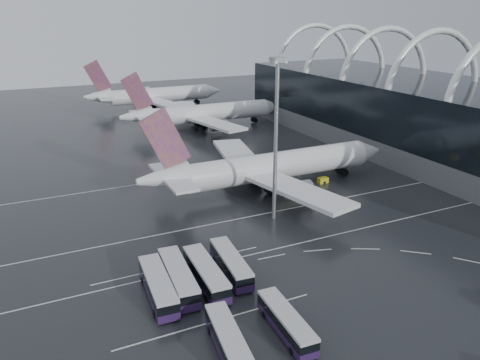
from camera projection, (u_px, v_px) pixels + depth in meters
name	position (u px, v px, depth m)	size (l,w,h in m)	color
ground	(305.00, 236.00, 85.37)	(420.00, 420.00, 0.00)	black
terminal	(463.00, 123.00, 123.44)	(42.00, 160.00, 34.90)	#555659
lane_marking_near	(311.00, 241.00, 83.67)	(120.00, 0.25, 0.01)	beige
lane_marking_mid	(273.00, 212.00, 95.55)	(120.00, 0.25, 0.01)	beige
lane_marking_far	(219.00, 172.00, 119.32)	(120.00, 0.25, 0.01)	beige
bus_bay_line_south	(218.00, 320.00, 62.07)	(28.00, 0.25, 0.01)	beige
bus_bay_line_north	(179.00, 265.00, 75.65)	(28.00, 0.25, 0.01)	beige
airliner_main	(268.00, 168.00, 105.92)	(62.10, 54.70, 21.11)	white
airliner_gate_b	(203.00, 114.00, 162.22)	(59.27, 53.55, 20.67)	white
airliner_gate_c	(153.00, 96.00, 196.76)	(58.48, 54.23, 20.93)	white
bus_row_near_a	(158.00, 286.00, 66.52)	(4.04, 13.82, 3.36)	#26123A
bus_row_near_b	(178.00, 277.00, 68.69)	(4.24, 14.06, 3.41)	#26123A
bus_row_near_c	(206.00, 273.00, 69.70)	(3.70, 13.72, 3.35)	#26123A
bus_row_near_d	(231.00, 263.00, 72.62)	(4.15, 13.20, 3.20)	#26123A
bus_row_far_a	(228.00, 341.00, 55.78)	(4.26, 12.40, 2.99)	#26123A
bus_row_far_c	(286.00, 322.00, 59.18)	(3.38, 12.10, 2.95)	#26123A
floodlight_mast	(276.00, 121.00, 86.15)	(2.38, 2.38, 31.07)	gray
gse_cart_belly_a	(323.00, 180.00, 111.64)	(2.44, 1.44, 1.33)	gold
gse_cart_belly_b	(334.00, 167.00, 121.30)	(2.38, 1.40, 1.30)	slate
gse_cart_belly_c	(288.00, 188.00, 106.74)	(2.46, 1.45, 1.34)	gold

